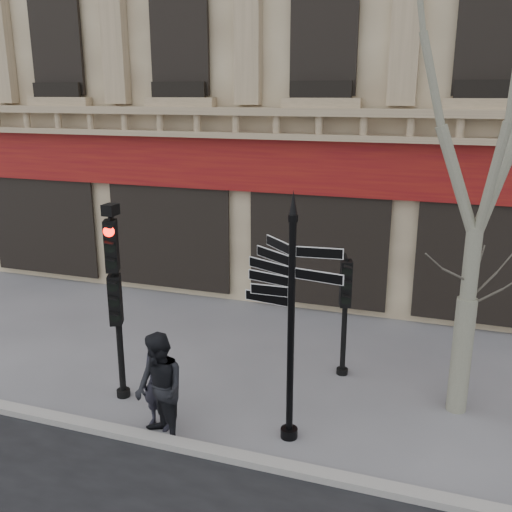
{
  "coord_description": "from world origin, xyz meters",
  "views": [
    {
      "loc": [
        2.9,
        -8.22,
        5.27
      ],
      "look_at": [
        -0.12,
        0.6,
        2.59
      ],
      "focal_mm": 40.0,
      "sensor_mm": 36.0,
      "label": 1
    }
  ],
  "objects_px": {
    "plane_tree": "(492,74)",
    "pedestrian_a": "(158,383)",
    "traffic_signal_secondary": "(346,296)",
    "pedestrian_b": "(159,389)",
    "traffic_signal_main": "(115,279)",
    "fingerpost": "(292,278)"
  },
  "relations": [
    {
      "from": "traffic_signal_secondary",
      "to": "pedestrian_b",
      "type": "bearing_deg",
      "value": -142.47
    },
    {
      "from": "fingerpost",
      "to": "plane_tree",
      "type": "bearing_deg",
      "value": 53.57
    },
    {
      "from": "traffic_signal_main",
      "to": "plane_tree",
      "type": "bearing_deg",
      "value": -9.01
    },
    {
      "from": "pedestrian_b",
      "to": "traffic_signal_secondary",
      "type": "bearing_deg",
      "value": 91.49
    },
    {
      "from": "traffic_signal_main",
      "to": "plane_tree",
      "type": "relative_size",
      "value": 0.45
    },
    {
      "from": "traffic_signal_secondary",
      "to": "pedestrian_b",
      "type": "xyz_separation_m",
      "value": [
        -2.27,
        -3.12,
        -0.71
      ]
    },
    {
      "from": "pedestrian_a",
      "to": "pedestrian_b",
      "type": "relative_size",
      "value": 0.89
    },
    {
      "from": "traffic_signal_main",
      "to": "pedestrian_a",
      "type": "distance_m",
      "value": 1.92
    },
    {
      "from": "pedestrian_b",
      "to": "pedestrian_a",
      "type": "bearing_deg",
      "value": 159.23
    },
    {
      "from": "fingerpost",
      "to": "traffic_signal_secondary",
      "type": "bearing_deg",
      "value": 99.39
    },
    {
      "from": "fingerpost",
      "to": "traffic_signal_secondary",
      "type": "relative_size",
      "value": 1.71
    },
    {
      "from": "traffic_signal_secondary",
      "to": "fingerpost",
      "type": "bearing_deg",
      "value": -116.1
    },
    {
      "from": "plane_tree",
      "to": "pedestrian_a",
      "type": "distance_m",
      "value": 6.92
    },
    {
      "from": "fingerpost",
      "to": "pedestrian_b",
      "type": "xyz_separation_m",
      "value": [
        -1.87,
        -0.74,
        -1.76
      ]
    },
    {
      "from": "fingerpost",
      "to": "traffic_signal_main",
      "type": "distance_m",
      "value": 3.21
    },
    {
      "from": "fingerpost",
      "to": "plane_tree",
      "type": "relative_size",
      "value": 0.5
    },
    {
      "from": "traffic_signal_main",
      "to": "pedestrian_a",
      "type": "height_order",
      "value": "traffic_signal_main"
    },
    {
      "from": "traffic_signal_main",
      "to": "plane_tree",
      "type": "xyz_separation_m",
      "value": [
        5.68,
        1.46,
        3.31
      ]
    },
    {
      "from": "plane_tree",
      "to": "pedestrian_a",
      "type": "height_order",
      "value": "plane_tree"
    },
    {
      "from": "pedestrian_a",
      "to": "traffic_signal_secondary",
      "type": "bearing_deg",
      "value": 53.18
    },
    {
      "from": "traffic_signal_main",
      "to": "traffic_signal_secondary",
      "type": "distance_m",
      "value": 4.2
    },
    {
      "from": "traffic_signal_secondary",
      "to": "pedestrian_b",
      "type": "distance_m",
      "value": 3.92
    }
  ]
}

